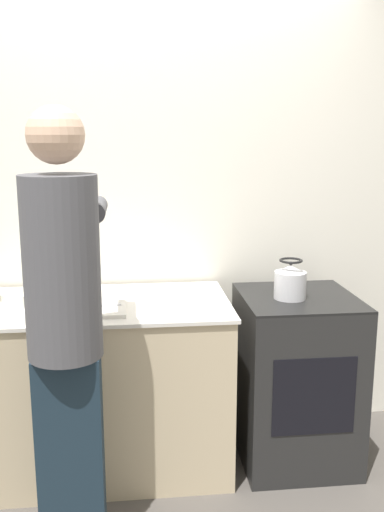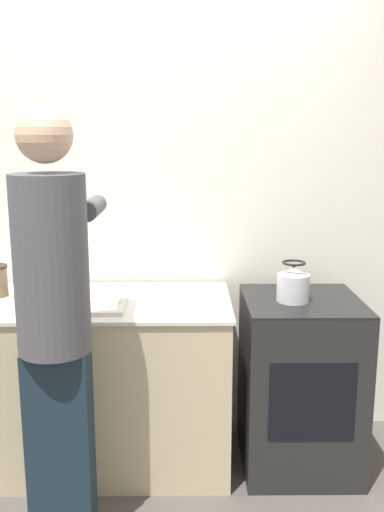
% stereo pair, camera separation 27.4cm
% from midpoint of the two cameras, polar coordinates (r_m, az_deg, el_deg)
% --- Properties ---
extents(ground_plane, '(12.00, 12.00, 0.00)m').
position_cam_midpoint_polar(ground_plane, '(2.98, -7.92, -23.07)').
color(ground_plane, '#4C4742').
extents(wall_back, '(8.00, 0.05, 2.60)m').
position_cam_midpoint_polar(wall_back, '(3.21, -8.28, 4.65)').
color(wall_back, silver).
rests_on(wall_back, ground_plane).
extents(counter, '(1.59, 0.71, 0.88)m').
position_cam_midpoint_polar(counter, '(3.08, -14.35, -12.56)').
color(counter, '#C6B28E').
rests_on(counter, ground_plane).
extents(oven, '(0.58, 0.60, 0.90)m').
position_cam_midpoint_polar(oven, '(3.10, 7.80, -12.03)').
color(oven, black).
rests_on(oven, ground_plane).
extents(person, '(0.33, 0.57, 1.81)m').
position_cam_midpoint_polar(person, '(2.33, -15.96, -5.99)').
color(person, '#192935').
rests_on(person, ground_plane).
extents(cutting_board, '(0.38, 0.25, 0.02)m').
position_cam_midpoint_polar(cutting_board, '(2.78, -13.41, -5.31)').
color(cutting_board, silver).
rests_on(cutting_board, counter).
extents(knife, '(0.26, 0.07, 0.01)m').
position_cam_midpoint_polar(knife, '(2.80, -12.73, -4.92)').
color(knife, silver).
rests_on(knife, cutting_board).
extents(kettle, '(0.16, 0.16, 0.20)m').
position_cam_midpoint_polar(kettle, '(2.88, 7.12, -2.63)').
color(kettle, silver).
rests_on(kettle, oven).
extents(bowl_prep, '(0.16, 0.16, 0.05)m').
position_cam_midpoint_polar(bowl_prep, '(3.00, -19.48, -4.03)').
color(bowl_prep, silver).
rests_on(bowl_prep, counter).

